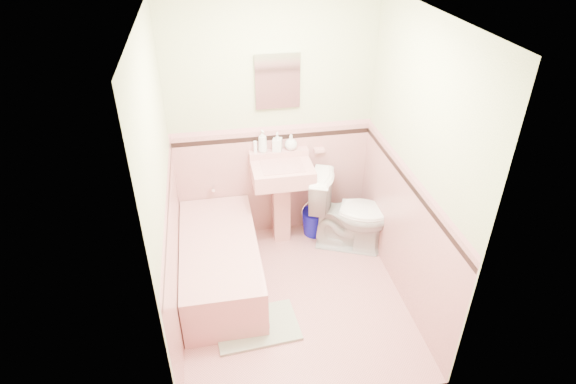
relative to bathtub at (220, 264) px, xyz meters
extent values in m
plane|color=#D28B89|center=(0.63, -0.33, -0.23)|extent=(2.20, 2.20, 0.00)
plane|color=white|center=(0.63, -0.33, 2.27)|extent=(2.20, 2.20, 0.00)
plane|color=beige|center=(0.63, 0.77, 1.02)|extent=(2.50, 0.00, 2.50)
plane|color=beige|center=(0.63, -1.43, 1.02)|extent=(2.50, 0.00, 2.50)
plane|color=beige|center=(-0.37, -0.33, 1.02)|extent=(0.00, 2.50, 2.50)
plane|color=beige|center=(1.63, -0.33, 1.02)|extent=(0.00, 2.50, 2.50)
plane|color=#D4918E|center=(0.63, 0.76, 0.38)|extent=(2.00, 0.00, 2.00)
plane|color=#D4918E|center=(0.63, -1.42, 0.38)|extent=(2.00, 0.00, 2.00)
plane|color=#D4918E|center=(-0.36, -0.33, 0.38)|extent=(0.00, 2.20, 2.20)
plane|color=#D4918E|center=(1.62, -0.33, 0.38)|extent=(0.00, 2.20, 2.20)
plane|color=black|center=(0.63, 0.75, 0.90)|extent=(2.00, 0.00, 2.00)
plane|color=black|center=(0.63, -1.41, 0.90)|extent=(2.00, 0.00, 2.00)
plane|color=black|center=(-0.35, -0.33, 0.89)|extent=(0.00, 2.20, 2.20)
plane|color=black|center=(1.61, -0.33, 0.89)|extent=(0.00, 2.20, 2.20)
plane|color=#D28D8F|center=(0.63, 0.75, 0.99)|extent=(2.00, 0.00, 2.00)
plane|color=#D28D8F|center=(0.63, -1.41, 0.99)|extent=(2.00, 0.00, 2.00)
plane|color=#D28D8F|center=(-0.35, -0.33, 1.00)|extent=(0.00, 2.20, 2.20)
plane|color=#D28D8F|center=(1.61, -0.33, 1.00)|extent=(0.00, 2.20, 2.20)
cube|color=tan|center=(0.00, 0.00, 0.00)|extent=(0.70, 1.50, 0.45)
cylinder|color=silver|center=(0.00, 0.72, 0.41)|extent=(0.04, 0.12, 0.04)
cylinder|color=silver|center=(0.68, 0.67, 0.72)|extent=(0.02, 0.02, 0.10)
cube|color=white|center=(0.68, 0.74, 1.47)|extent=(0.40, 0.04, 0.50)
cube|color=tan|center=(1.10, 0.73, 0.72)|extent=(0.11, 0.06, 0.04)
imported|color=#B2B2B2|center=(0.52, 0.71, 0.89)|extent=(0.11, 0.11, 0.23)
imported|color=#B2B2B2|center=(0.67, 0.71, 0.87)|extent=(0.11, 0.11, 0.19)
imported|color=#B2B2B2|center=(0.80, 0.71, 0.85)|extent=(0.15, 0.15, 0.16)
cylinder|color=white|center=(0.45, 0.71, 0.83)|extent=(0.04, 0.04, 0.12)
imported|color=white|center=(1.36, 0.33, 0.19)|extent=(0.93, 0.74, 0.83)
cube|color=gray|center=(0.26, -0.63, -0.21)|extent=(0.73, 0.52, 0.03)
cube|color=#BF1E59|center=(0.28, -0.67, -0.17)|extent=(0.15, 0.11, 0.06)
camera|label=1|loc=(0.01, -3.47, 2.94)|focal=29.65mm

